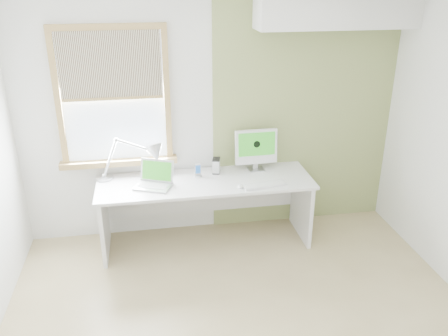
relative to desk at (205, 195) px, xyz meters
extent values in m
cube|color=tan|center=(0.14, -1.44, -0.54)|extent=(4.00, 3.50, 0.02)
cube|color=white|center=(0.14, 0.32, 0.77)|extent=(4.00, 0.02, 2.60)
cube|color=#838951|center=(1.14, 0.30, 0.77)|extent=(2.00, 0.02, 2.60)
cube|color=white|center=(1.34, 0.13, 1.87)|extent=(1.60, 0.40, 0.42)
cube|color=#A48043|center=(-1.39, 0.28, 1.02)|extent=(0.06, 0.06, 1.42)
cube|color=#A48043|center=(-0.33, 0.28, 1.02)|extent=(0.06, 0.06, 1.42)
cube|color=#A48043|center=(-0.86, 0.28, 1.70)|extent=(1.00, 0.06, 0.06)
cube|color=#A48043|center=(-0.86, 0.26, 0.34)|extent=(1.20, 0.14, 0.06)
cube|color=#D1E2F9|center=(-0.86, 0.30, 1.02)|extent=(1.00, 0.01, 1.30)
cube|color=beige|center=(-0.86, 0.25, 1.34)|extent=(0.98, 0.02, 0.65)
cube|color=#A48043|center=(-0.86, 0.25, 1.02)|extent=(0.98, 0.03, 0.03)
cube|color=silver|center=(0.00, -0.06, 0.18)|extent=(2.20, 0.70, 0.03)
cube|color=silver|center=(-1.05, -0.06, -0.18)|extent=(0.04, 0.64, 0.70)
cube|color=silver|center=(1.05, -0.06, -0.18)|extent=(0.04, 0.64, 0.70)
cube|color=silver|center=(0.00, 0.26, -0.08)|extent=(2.08, 0.02, 0.48)
cylinder|color=#B1B3B6|center=(-1.02, 0.16, 0.21)|extent=(0.19, 0.19, 0.03)
sphere|color=#B1B3B6|center=(-1.02, 0.16, 0.23)|extent=(0.06, 0.06, 0.05)
cylinder|color=#B1B3B6|center=(-0.95, 0.16, 0.42)|extent=(0.18, 0.03, 0.39)
sphere|color=#B1B3B6|center=(-0.87, 0.17, 0.61)|extent=(0.05, 0.05, 0.05)
cylinder|color=#B1B3B6|center=(-0.69, 0.15, 0.55)|extent=(0.36, 0.07, 0.15)
sphere|color=#B1B3B6|center=(-0.52, 0.13, 0.48)|extent=(0.04, 0.04, 0.04)
cone|color=#B1B3B6|center=(-0.49, 0.13, 0.45)|extent=(0.29, 0.31, 0.24)
cube|color=#B1B3B6|center=(-0.53, -0.13, 0.20)|extent=(0.41, 0.36, 0.02)
cube|color=#B2B5B7|center=(-0.53, -0.13, 0.22)|extent=(0.33, 0.25, 0.00)
cube|color=#B1B3B6|center=(-0.48, -0.02, 0.33)|extent=(0.35, 0.20, 0.23)
cube|color=#267E1C|center=(-0.49, -0.02, 0.33)|extent=(0.30, 0.17, 0.18)
cylinder|color=#B1B3B6|center=(-0.06, 0.05, 0.21)|extent=(0.09, 0.09, 0.02)
cube|color=#B1B3B6|center=(-0.06, 0.05, 0.28)|extent=(0.06, 0.02, 0.12)
cube|color=#194C99|center=(-0.06, 0.05, 0.28)|extent=(0.05, 0.01, 0.09)
cube|color=#B1B3B6|center=(0.14, 0.13, 0.27)|extent=(0.10, 0.13, 0.16)
cube|color=black|center=(0.14, 0.13, 0.35)|extent=(0.10, 0.14, 0.01)
cube|color=black|center=(0.14, 0.13, 0.20)|extent=(0.10, 0.14, 0.01)
cube|color=#B1B3B6|center=(0.58, 0.13, 0.20)|extent=(0.17, 0.15, 0.01)
cube|color=#B1B3B6|center=(0.57, 0.16, 0.28)|extent=(0.06, 0.02, 0.15)
cube|color=white|center=(0.57, 0.15, 0.45)|extent=(0.46, 0.09, 0.37)
cube|color=#267E1C|center=(0.58, 0.12, 0.49)|extent=(0.40, 0.04, 0.25)
cylinder|color=black|center=(0.58, 0.12, 0.49)|extent=(0.07, 0.01, 0.07)
cube|color=white|center=(0.56, -0.28, 0.20)|extent=(0.46, 0.19, 0.02)
cube|color=white|center=(0.56, -0.28, 0.21)|extent=(0.43, 0.16, 0.00)
ellipsoid|color=white|center=(0.32, -0.28, 0.21)|extent=(0.07, 0.10, 0.03)
camera|label=1|loc=(-0.55, -4.39, 2.19)|focal=37.52mm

